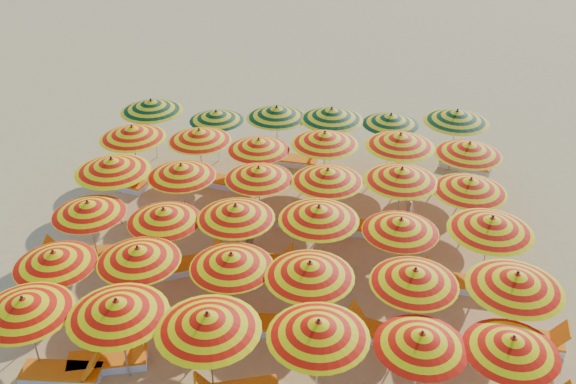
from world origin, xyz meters
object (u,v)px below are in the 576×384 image
at_px(umbrella_20, 259,173).
at_px(umbrella_29, 469,149).
at_px(umbrella_6, 54,258).
at_px(umbrella_13, 164,215).
at_px(umbrella_27, 325,138).
at_px(umbrella_21, 328,175).
at_px(lounger_6, 527,339).
at_px(lounger_9, 262,262).
at_px(umbrella_12, 88,208).
at_px(lounger_12, 379,229).
at_px(umbrella_9, 310,270).
at_px(lounger_8, 193,264).
at_px(umbrella_31, 216,116).
at_px(umbrella_35, 457,116).
at_px(umbrella_16, 401,225).
at_px(lounger_13, 123,183).
at_px(lounger_0, 64,373).
at_px(lounger_16, 467,165).
at_px(beachgoer_b, 252,224).
at_px(umbrella_24, 132,132).
at_px(lounger_14, 222,181).
at_px(umbrella_3, 318,329).
at_px(umbrella_4, 422,340).
at_px(umbrella_1, 117,308).
at_px(umbrella_30, 151,106).
at_px(umbrella_8, 231,261).
at_px(umbrella_25, 199,135).
at_px(umbrella_17, 491,224).
at_px(umbrella_18, 112,165).
at_px(umbrella_33, 332,114).
at_px(umbrella_15, 319,213).
at_px(umbrella_26, 259,145).
at_px(lounger_1, 110,360).
at_px(umbrella_7, 138,254).
at_px(beachgoer_a, 408,214).
at_px(umbrella_32, 277,112).
at_px(umbrella_34, 391,119).
at_px(umbrella_10, 415,276).
at_px(umbrella_11, 516,281).
at_px(lounger_7, 78,255).
at_px(umbrella_5, 512,344).
at_px(umbrella_14, 236,212).
at_px(umbrella_0, 24,305).

relative_size(umbrella_20, umbrella_29, 0.96).
bearing_deg(umbrella_6, umbrella_13, 45.05).
bearing_deg(umbrella_27, umbrella_21, -84.89).
height_order(lounger_6, lounger_9, same).
xyz_separation_m(umbrella_12, umbrella_27, (5.84, 4.31, 0.16)).
relative_size(umbrella_21, lounger_12, 1.22).
distance_m(umbrella_12, umbrella_20, 4.65).
bearing_deg(umbrella_9, lounger_8, 146.71).
xyz_separation_m(umbrella_31, umbrella_35, (7.89, 0.15, 0.28)).
height_order(umbrella_16, lounger_13, umbrella_16).
relative_size(lounger_0, lounger_16, 0.96).
relative_size(umbrella_21, beachgoer_b, 1.39).
distance_m(umbrella_24, umbrella_31, 2.99).
distance_m(umbrella_29, lounger_14, 7.78).
xyz_separation_m(umbrella_3, umbrella_4, (2.00, 0.09, -0.18)).
relative_size(umbrella_1, umbrella_30, 1.01).
height_order(umbrella_31, lounger_13, umbrella_31).
bearing_deg(umbrella_8, umbrella_25, 108.95).
height_order(umbrella_17, umbrella_18, umbrella_18).
bearing_deg(lounger_13, umbrella_31, 53.80).
distance_m(umbrella_4, umbrella_33, 10.18).
distance_m(umbrella_12, umbrella_29, 10.94).
xyz_separation_m(umbrella_15, umbrella_26, (-2.06, 3.82, -0.13)).
bearing_deg(lounger_12, lounger_1, -135.05).
bearing_deg(umbrella_12, umbrella_31, 70.87).
bearing_deg(lounger_8, umbrella_17, -24.97).
bearing_deg(umbrella_7, umbrella_35, 44.86).
bearing_deg(umbrella_25, umbrella_9, -58.53).
relative_size(umbrella_7, beachgoer_a, 1.62).
distance_m(umbrella_32, lounger_8, 6.53).
bearing_deg(umbrella_25, umbrella_33, 24.15).
xyz_separation_m(umbrella_12, umbrella_33, (5.96, 6.07, 0.18)).
distance_m(umbrella_29, umbrella_34, 3.09).
relative_size(umbrella_10, lounger_1, 1.38).
bearing_deg(umbrella_3, umbrella_34, 80.25).
bearing_deg(lounger_1, umbrella_11, -5.18).
relative_size(umbrella_16, umbrella_31, 1.03).
bearing_deg(umbrella_12, umbrella_17, 0.10).
distance_m(umbrella_4, lounger_7, 9.73).
bearing_deg(lounger_6, lounger_1, -161.46).
distance_m(lounger_12, lounger_13, 8.37).
relative_size(umbrella_26, lounger_9, 1.28).
xyz_separation_m(umbrella_3, lounger_9, (-1.73, 4.26, -1.76)).
bearing_deg(umbrella_5, lounger_7, 159.46).
xyz_separation_m(umbrella_25, lounger_0, (-1.24, -8.28, -1.70)).
xyz_separation_m(umbrella_10, umbrella_27, (-2.29, 6.35, 0.10)).
distance_m(umbrella_13, umbrella_30, 6.57).
bearing_deg(lounger_0, umbrella_14, 50.48).
relative_size(umbrella_0, umbrella_31, 1.18).
relative_size(lounger_1, lounger_12, 1.05).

